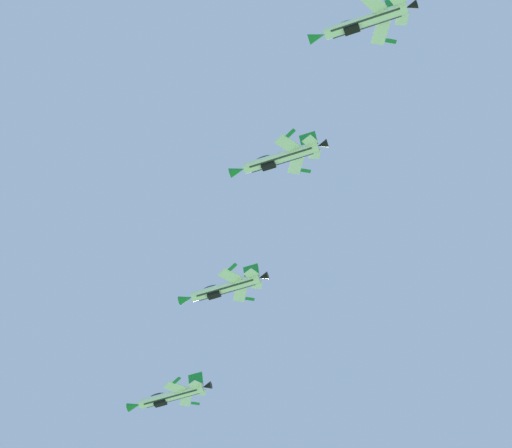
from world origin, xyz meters
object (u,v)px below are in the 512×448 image
object	(u,v)px
fighter_jet_left_outer	(279,158)
fighter_jet_right_outer	(363,22)
fighter_jet_left_wing	(170,396)
fighter_jet_right_wing	(224,288)

from	to	relation	value
fighter_jet_left_outer	fighter_jet_right_outer	world-z (taller)	fighter_jet_left_outer
fighter_jet_left_wing	fighter_jet_left_outer	size ratio (longest dim) A/B	1.00
fighter_jet_left_wing	fighter_jet_right_wing	distance (m)	23.61
fighter_jet_left_wing	fighter_jet_right_wing	world-z (taller)	fighter_jet_right_wing
fighter_jet_left_wing	fighter_jet_right_wing	xyz separation A→B (m)	(17.36, -15.89, 1.97)
fighter_jet_right_wing	fighter_jet_left_outer	distance (m)	25.97
fighter_jet_right_wing	fighter_jet_left_outer	xyz separation A→B (m)	(17.63, -19.02, -1.33)
fighter_jet_right_wing	fighter_jet_right_outer	size ratio (longest dim) A/B	1.00
fighter_jet_left_wing	fighter_jet_left_outer	xyz separation A→B (m)	(34.99, -34.90, 0.64)
fighter_jet_left_outer	fighter_jet_right_outer	bearing A→B (deg)	-133.23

